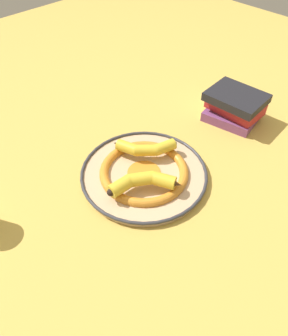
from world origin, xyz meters
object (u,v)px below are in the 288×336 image
object	(u,v)px
banana_a	(143,182)
banana_b	(145,148)
decorative_bowl	(144,173)
book_stack	(234,106)

from	to	relation	value
banana_a	banana_b	bearing A→B (deg)	-102.27
decorative_bowl	banana_a	bearing A→B (deg)	-136.26
banana_a	banana_b	world-z (taller)	banana_a
banana_b	book_stack	size ratio (longest dim) A/B	0.78
decorative_bowl	banana_a	size ratio (longest dim) A/B	2.13
banana_b	book_stack	distance (m)	0.38
banana_a	book_stack	distance (m)	0.47
decorative_bowl	banana_a	world-z (taller)	banana_a
banana_a	banana_b	xyz separation A→B (m)	(0.10, 0.09, -0.00)
banana_a	banana_b	distance (m)	0.14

